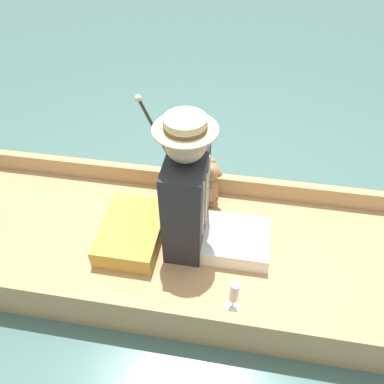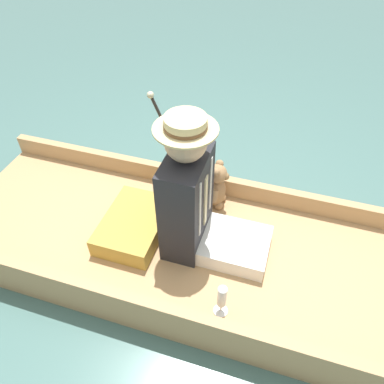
# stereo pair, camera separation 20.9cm
# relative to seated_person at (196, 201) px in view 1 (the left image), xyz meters

# --- Properties ---
(ground_plane) EXTENTS (16.00, 16.00, 0.00)m
(ground_plane) POSITION_rel_seated_person_xyz_m (0.03, -0.01, -0.52)
(ground_plane) COLOR #476B66
(punt_boat) EXTENTS (1.11, 3.24, 0.30)m
(punt_boat) POSITION_rel_seated_person_xyz_m (0.03, -0.01, -0.43)
(punt_boat) COLOR tan
(punt_boat) RESTS_ON ground_plane
(seat_cushion) EXTENTS (0.52, 0.37, 0.13)m
(seat_cushion) POSITION_rel_seated_person_xyz_m (0.04, -0.40, -0.30)
(seat_cushion) COLOR #B7933D
(seat_cushion) RESTS_ON punt_boat
(seated_person) EXTENTS (0.39, 0.68, 0.91)m
(seated_person) POSITION_rel_seated_person_xyz_m (0.00, 0.00, 0.00)
(seated_person) COLOR white
(seated_person) RESTS_ON punt_boat
(teddy_bear) EXTENTS (0.25, 0.14, 0.35)m
(teddy_bear) POSITION_rel_seated_person_xyz_m (-0.37, 0.04, -0.20)
(teddy_bear) COLOR #9E754C
(teddy_bear) RESTS_ON punt_boat
(wine_glass) EXTENTS (0.08, 0.08, 0.22)m
(wine_glass) POSITION_rel_seated_person_xyz_m (0.42, 0.27, -0.23)
(wine_glass) COLOR silver
(wine_glass) RESTS_ON punt_boat
(walking_cane) EXTENTS (0.04, 0.33, 0.77)m
(walking_cane) POSITION_rel_seated_person_xyz_m (-0.42, -0.30, 0.08)
(walking_cane) COLOR #2D2823
(walking_cane) RESTS_ON punt_boat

